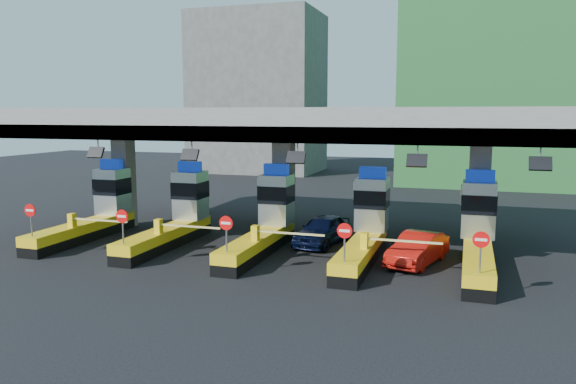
% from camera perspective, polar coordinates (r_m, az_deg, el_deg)
% --- Properties ---
extents(ground, '(120.00, 120.00, 0.00)m').
position_cam_1_polar(ground, '(28.05, -2.36, -5.93)').
color(ground, black).
rests_on(ground, ground).
extents(toll_canopy, '(28.00, 12.09, 7.00)m').
position_cam_1_polar(toll_canopy, '(29.94, -0.52, 6.83)').
color(toll_canopy, slate).
rests_on(toll_canopy, ground).
extents(toll_lane_far_left, '(4.43, 8.00, 4.16)m').
position_cam_1_polar(toll_lane_far_left, '(32.75, -18.86, -1.83)').
color(toll_lane_far_left, black).
rests_on(toll_lane_far_left, ground).
extents(toll_lane_left, '(4.43, 8.00, 4.16)m').
position_cam_1_polar(toll_lane_left, '(30.06, -11.18, -2.40)').
color(toll_lane_left, black).
rests_on(toll_lane_left, ground).
extents(toll_lane_center, '(4.43, 8.00, 4.16)m').
position_cam_1_polar(toll_lane_center, '(28.00, -2.18, -3.02)').
color(toll_lane_center, black).
rests_on(toll_lane_center, ground).
extents(toll_lane_right, '(4.43, 8.00, 4.16)m').
position_cam_1_polar(toll_lane_right, '(26.74, 7.97, -3.62)').
color(toll_lane_right, black).
rests_on(toll_lane_right, ground).
extents(toll_lane_far_right, '(4.43, 8.00, 4.16)m').
position_cam_1_polar(toll_lane_far_right, '(26.38, 18.75, -4.14)').
color(toll_lane_far_right, black).
rests_on(toll_lane_far_right, ground).
extents(bg_building_scaffold, '(18.00, 12.00, 28.00)m').
position_cam_1_polar(bg_building_scaffold, '(58.05, 20.96, 14.69)').
color(bg_building_scaffold, '#1E5926').
rests_on(bg_building_scaffold, ground).
extents(bg_building_concrete, '(14.00, 10.00, 18.00)m').
position_cam_1_polar(bg_building_concrete, '(65.88, -3.04, 9.98)').
color(bg_building_concrete, '#4C4C49').
rests_on(bg_building_concrete, ground).
extents(van, '(2.55, 4.72, 1.52)m').
position_cam_1_polar(van, '(29.12, 3.55, -3.87)').
color(van, black).
rests_on(van, ground).
extents(red_car, '(2.65, 4.56, 1.42)m').
position_cam_1_polar(red_car, '(26.01, 13.04, -5.64)').
color(red_car, red).
rests_on(red_car, ground).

